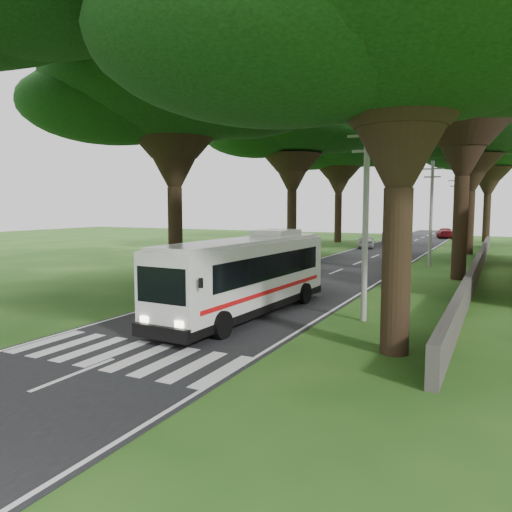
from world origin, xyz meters
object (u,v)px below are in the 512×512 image
at_px(pole_near, 366,218).
at_px(distant_car_b, 388,237).
at_px(pole_mid, 431,212).
at_px(coach_bus, 247,275).
at_px(pedestrian, 183,267).
at_px(distant_car_a, 366,241).
at_px(distant_car_c, 445,233).
at_px(pole_far, 455,210).

height_order(pole_near, distant_car_b, pole_near).
xyz_separation_m(pole_near, pole_mid, (0.00, 20.00, 0.00)).
bearing_deg(coach_bus, pedestrian, 143.17).
bearing_deg(distant_car_b, pole_mid, -82.80).
height_order(distant_car_a, distant_car_c, distant_car_c).
bearing_deg(distant_car_c, pedestrian, 68.13).
distance_m(distant_car_b, distant_car_c, 13.89).
bearing_deg(pole_far, pole_near, -90.00).
height_order(coach_bus, pedestrian, coach_bus).
xyz_separation_m(pole_far, coach_bus, (-4.70, -41.21, -2.43)).
height_order(distant_car_a, pedestrian, pedestrian).
distance_m(pole_near, pole_far, 40.00).
relative_size(pole_far, distant_car_a, 1.95).
distance_m(pole_mid, distant_car_c, 36.32).
xyz_separation_m(pole_mid, distant_car_a, (-8.50, 14.55, -3.45)).
distance_m(pole_near, distant_car_c, 56.23).
relative_size(pole_mid, distant_car_b, 2.01).
relative_size(distant_car_b, distant_car_c, 0.80).
bearing_deg(pole_far, coach_bus, -96.50).
bearing_deg(pole_far, pole_mid, -90.00).
relative_size(distant_car_a, pedestrian, 2.17).
distance_m(pole_mid, distant_car_a, 17.20).
bearing_deg(distant_car_a, distant_car_c, -119.12).
relative_size(pole_mid, coach_bus, 0.72).
bearing_deg(pole_mid, pedestrian, -129.55).
relative_size(distant_car_c, pedestrian, 2.63).
xyz_separation_m(pole_near, coach_bus, (-4.70, -1.21, -2.43)).
height_order(pole_mid, distant_car_c, pole_mid).
bearing_deg(pole_near, pedestrian, 157.48).
relative_size(pole_near, coach_bus, 0.72).
bearing_deg(pedestrian, pole_near, -99.10).
xyz_separation_m(distant_car_b, pedestrian, (-4.36, -38.19, 0.26)).
height_order(pole_mid, coach_bus, pole_mid).
xyz_separation_m(pole_mid, pedestrian, (-12.30, -14.90, -3.23)).
distance_m(pole_mid, pedestrian, 19.59).
relative_size(coach_bus, distant_car_a, 2.72).
relative_size(pole_near, pole_mid, 1.00).
distance_m(coach_bus, distant_car_c, 57.33).
bearing_deg(coach_bus, distant_car_c, 90.67).
bearing_deg(distant_car_c, distant_car_b, 55.97).
relative_size(pole_near, distant_car_b, 2.01).
bearing_deg(coach_bus, distant_car_b, 97.03).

